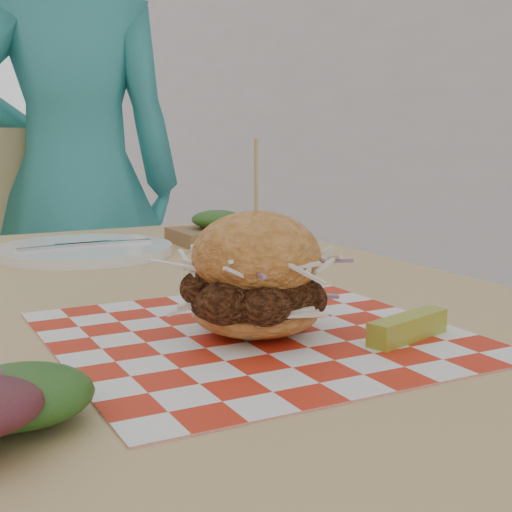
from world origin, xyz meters
name	(u,v)px	position (x,y,z in m)	size (l,w,h in m)	color
diner	(75,185)	(0.12, 1.27, 0.80)	(0.58, 0.38, 1.60)	teal
patio_table	(158,361)	(-0.07, 0.13, 0.67)	(0.80, 1.20, 0.75)	tan
paper_liner	(256,334)	(-0.04, -0.07, 0.75)	(0.36, 0.36, 0.00)	red
sandwich	(256,281)	(-0.04, -0.07, 0.80)	(0.16, 0.16, 0.18)	#CA7F39
pickle_spear	(408,327)	(0.07, -0.15, 0.76)	(0.10, 0.02, 0.02)	#A3B033
place_setting	(85,250)	(-0.07, 0.46, 0.76)	(0.27, 0.27, 0.02)	white
kraft_tray	(218,229)	(0.17, 0.47, 0.77)	(0.15, 0.12, 0.06)	brown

